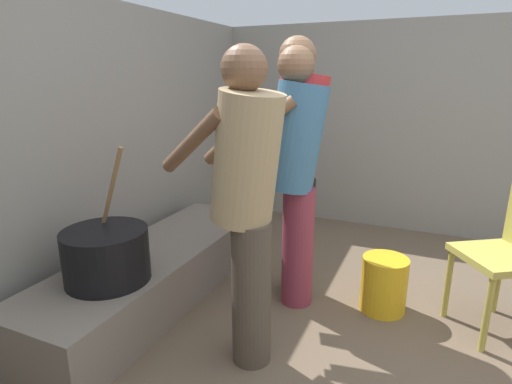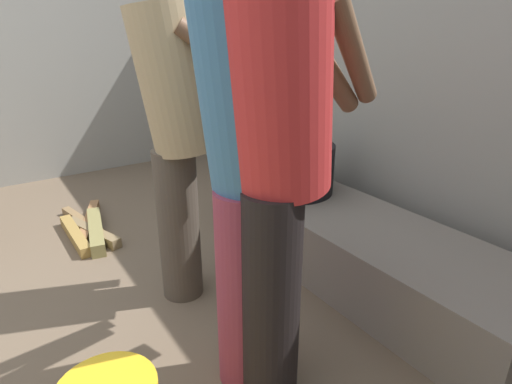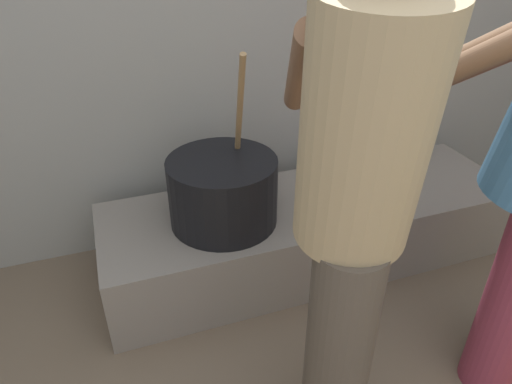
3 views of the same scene
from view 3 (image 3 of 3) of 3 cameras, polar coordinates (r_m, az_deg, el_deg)
block_enclosure_rear at (r=2.29m, az=-4.80°, el=17.76°), size 4.98×0.20×1.92m
hearth_ledge at (r=2.27m, az=6.85°, el=-4.53°), size 1.97×0.60×0.34m
cooking_pot_main at (r=1.94m, az=-4.11°, el=0.14°), size 0.46×0.46×0.74m
cook_in_tan_shirt at (r=1.15m, az=12.37°, el=-0.30°), size 0.53×0.72×1.57m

